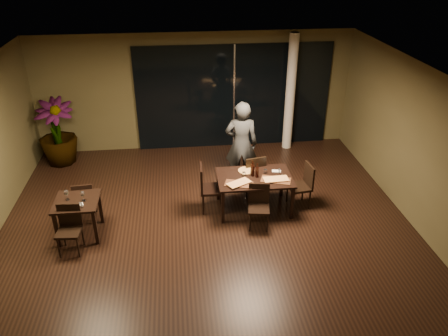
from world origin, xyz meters
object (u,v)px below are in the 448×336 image
at_px(chair_main_left, 208,186).
at_px(chair_side_far, 84,199).
at_px(chair_main_right, 303,183).
at_px(diner, 241,144).
at_px(chair_main_near, 259,203).
at_px(side_table, 77,206).
at_px(bottle_b, 257,170).
at_px(bottle_a, 253,169).
at_px(main_table, 254,180).
at_px(chair_side_near, 69,226).
at_px(potted_plant, 57,132).
at_px(chair_main_far, 253,173).
at_px(bottle_c, 252,167).

distance_m(chair_main_left, chair_side_far, 2.43).
height_order(chair_main_right, diner, diner).
distance_m(chair_main_near, chair_main_right, 1.19).
bearing_deg(chair_main_right, side_table, -91.00).
xyz_separation_m(chair_main_left, bottle_b, (0.99, -0.08, 0.33)).
relative_size(chair_main_left, bottle_b, 3.40).
relative_size(side_table, bottle_b, 2.68).
relative_size(chair_main_right, bottle_a, 3.04).
xyz_separation_m(main_table, bottle_b, (0.05, -0.01, 0.22)).
height_order(chair_main_near, chair_side_near, chair_side_near).
height_order(bottle_a, bottle_b, bottle_a).
relative_size(chair_main_right, diner, 0.48).
bearing_deg(diner, main_table, 102.12).
height_order(chair_side_near, bottle_b, bottle_b).
bearing_deg(potted_plant, chair_main_far, -24.88).
height_order(chair_main_right, bottle_c, bottle_c).
distance_m(chair_side_far, bottle_c, 3.37).
distance_m(main_table, chair_main_right, 1.04).
bearing_deg(bottle_a, chair_main_left, 178.81).
bearing_deg(potted_plant, bottle_a, -30.29).
distance_m(chair_main_left, diner, 1.37).
distance_m(side_table, bottle_b, 3.49).
xyz_separation_m(main_table, chair_main_far, (0.08, 0.52, -0.14)).
xyz_separation_m(potted_plant, bottle_c, (4.37, -2.48, 0.09)).
bearing_deg(chair_main_left, diner, -37.48).
xyz_separation_m(chair_side_near, bottle_b, (3.53, 0.92, 0.40)).
height_order(chair_side_near, potted_plant, potted_plant).
bearing_deg(side_table, bottle_b, 8.12).
bearing_deg(bottle_a, chair_main_near, -87.84).
distance_m(chair_side_near, bottle_c, 3.63).
distance_m(chair_side_near, bottle_a, 3.61).
relative_size(side_table, diner, 0.41).
bearing_deg(main_table, diner, 95.97).
distance_m(chair_main_near, bottle_b, 0.70).
bearing_deg(chair_side_near, chair_main_right, 16.11).
distance_m(side_table, chair_main_left, 2.52).
height_order(chair_side_near, diner, diner).
bearing_deg(chair_main_far, bottle_a, 65.10).
relative_size(main_table, side_table, 1.88).
relative_size(potted_plant, bottle_b, 5.47).
height_order(chair_side_far, bottle_b, bottle_b).
relative_size(chair_main_far, diner, 0.49).
relative_size(side_table, chair_main_right, 0.85).
height_order(chair_side_far, chair_side_near, chair_side_near).
xyz_separation_m(side_table, chair_main_left, (2.46, 0.57, -0.06)).
relative_size(main_table, chair_main_left, 1.48).
relative_size(chair_main_left, diner, 0.52).
xyz_separation_m(chair_side_far, bottle_c, (3.34, 0.12, 0.43)).
bearing_deg(side_table, bottle_c, 10.43).
distance_m(main_table, potted_plant, 5.11).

